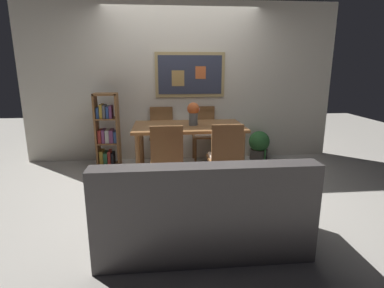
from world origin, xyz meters
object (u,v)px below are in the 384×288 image
at_px(dining_chair_far_right, 204,129).
at_px(leather_couch, 201,213).
at_px(dining_chair_far_left, 162,130).
at_px(dining_chair_near_left, 167,155).
at_px(dining_chair_near_right, 225,153).
at_px(dining_table, 189,132).
at_px(flower_vase, 193,112).
at_px(bookshelf, 107,133).
at_px(potted_ivy, 259,145).

relative_size(dining_chair_far_right, leather_couch, 0.51).
xyz_separation_m(dining_chair_far_left, dining_chair_near_left, (0.06, -1.49, 0.00)).
height_order(dining_chair_near_left, dining_chair_far_right, same).
height_order(dining_chair_near_right, dining_chair_far_right, same).
distance_m(dining_table, leather_couch, 1.90).
bearing_deg(flower_vase, dining_chair_far_left, 121.06).
height_order(dining_chair_far_left, dining_chair_far_right, same).
distance_m(bookshelf, flower_vase, 1.48).
height_order(dining_chair_near_right, bookshelf, bookshelf).
bearing_deg(dining_chair_near_right, dining_chair_near_left, -178.73).
bearing_deg(dining_table, flower_vase, -8.02).
bearing_deg(dining_table, dining_chair_near_left, -113.60).
relative_size(dining_chair_near_left, flower_vase, 2.79).
bearing_deg(leather_couch, dining_chair_near_right, 68.57).
distance_m(dining_table, potted_ivy, 1.49).
distance_m(dining_chair_far_left, dining_chair_near_left, 1.50).
bearing_deg(dining_chair_far_right, dining_chair_far_left, -179.11).
bearing_deg(dining_chair_near_left, potted_ivy, 41.41).
relative_size(dining_chair_near_right, bookshelf, 0.78).
xyz_separation_m(dining_table, bookshelf, (-1.25, 0.55, -0.12)).
xyz_separation_m(dining_chair_near_left, dining_chair_far_right, (0.66, 1.51, 0.00)).
bearing_deg(dining_chair_near_right, dining_chair_far_left, 117.78).
height_order(dining_chair_far_left, flower_vase, flower_vase).
bearing_deg(dining_chair_far_left, leather_couch, -82.65).
bearing_deg(bookshelf, dining_chair_near_left, -54.69).
bearing_deg(potted_ivy, flower_vase, -150.86).
bearing_deg(dining_table, dining_chair_near_right, -61.86).
relative_size(dining_table, dining_chair_far_left, 1.72).
relative_size(dining_table, potted_ivy, 2.71).
height_order(leather_couch, flower_vase, flower_vase).
distance_m(dining_chair_far_left, dining_chair_far_right, 0.71).
bearing_deg(flower_vase, leather_couch, -93.63).
height_order(dining_table, bookshelf, bookshelf).
bearing_deg(dining_chair_far_right, dining_chair_near_left, -113.56).
relative_size(dining_chair_near_left, dining_chair_far_right, 1.00).
height_order(dining_table, flower_vase, flower_vase).
bearing_deg(flower_vase, dining_chair_near_right, -65.86).
relative_size(bookshelf, potted_ivy, 2.02).
distance_m(dining_table, dining_chair_far_left, 0.85).
relative_size(dining_chair_far_left, dining_chair_far_right, 1.00).
distance_m(dining_chair_near_right, leather_couch, 1.23).
bearing_deg(dining_chair_far_right, flower_vase, -108.84).
xyz_separation_m(dining_chair_far_right, potted_ivy, (0.95, -0.09, -0.28)).
bearing_deg(dining_chair_near_right, dining_chair_far_right, 92.46).
distance_m(dining_chair_far_left, dining_chair_near_right, 1.67).
xyz_separation_m(dining_chair_far_left, dining_chair_near_right, (0.78, -1.48, 0.00)).
distance_m(leather_couch, potted_ivy, 2.85).
relative_size(dining_chair_near_right, dining_chair_far_right, 1.00).
xyz_separation_m(dining_table, dining_chair_near_left, (-0.33, -0.75, -0.12)).
xyz_separation_m(dining_chair_far_right, bookshelf, (-1.58, -0.21, 0.00)).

